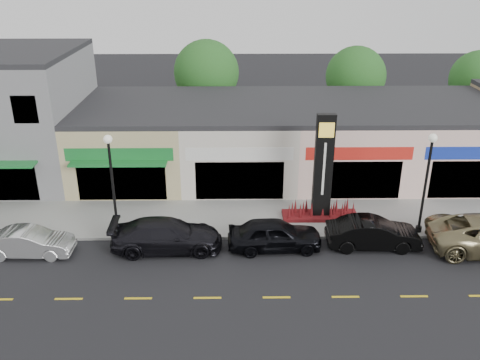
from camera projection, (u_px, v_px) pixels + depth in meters
The scene contains 17 objects.
ground at pixel (272, 260), 24.77m from camera, with size 120.00×120.00×0.00m, color black.
sidewalk at pixel (266, 217), 28.73m from camera, with size 52.00×4.30×0.15m, color gray.
curb at pixel (269, 237), 26.67m from camera, with size 52.00×0.20×0.15m, color gray.
shop_beige at pixel (135, 139), 34.24m from camera, with size 7.00×10.85×4.80m.
shop_cream at pixel (239, 138), 34.33m from camera, with size 7.00×10.01×4.80m.
shop_pink_w at pixel (342, 138), 34.41m from camera, with size 7.00×10.01×4.80m.
shop_pink_e at pixel (444, 137), 34.49m from camera, with size 7.00×10.01×4.80m.
tree_rear_west at pixel (206, 73), 40.55m from camera, with size 5.20×5.20×7.83m.
tree_rear_mid at pixel (356, 76), 40.82m from camera, with size 4.80×4.80×7.29m.
tree_rear_east at pixel (478, 79), 41.03m from camera, with size 4.60×4.60×6.94m.
lamp_west_near at pixel (112, 175), 25.59m from camera, with size 0.44×0.44×5.47m.
lamp_east_near at pixel (427, 174), 25.77m from camera, with size 0.44×0.44×5.47m.
pylon_sign at pixel (322, 183), 27.75m from camera, with size 4.20×1.30×6.00m.
car_white_van at pixel (30, 242), 24.97m from camera, with size 4.22×1.47×1.39m, color silver.
car_dark_sedan at pixel (167, 235), 25.39m from camera, with size 5.53×2.25×1.61m, color black.
car_black_sedan at pixel (275, 235), 25.47m from camera, with size 4.70×1.89×1.60m, color black.
car_black_conv at pixel (373, 233), 25.63m from camera, with size 4.69×1.63×1.54m, color black.
Camera 1 is at (-1.81, -21.16, 13.42)m, focal length 38.00 mm.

